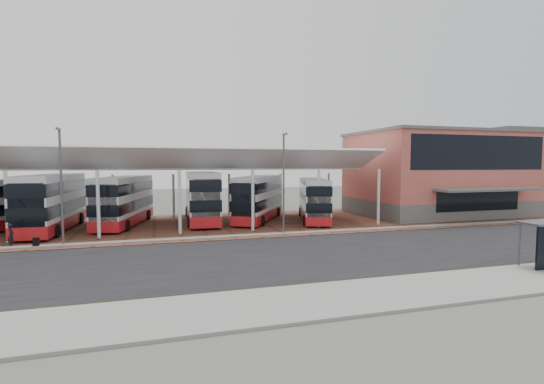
{
  "coord_description": "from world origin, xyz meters",
  "views": [
    {
      "loc": [
        -7.83,
        -23.53,
        5.62
      ],
      "look_at": [
        1.3,
        7.19,
        3.38
      ],
      "focal_mm": 26.0,
      "sensor_mm": 36.0,
      "label": 1
    }
  ],
  "objects_px": {
    "terminal": "(438,173)",
    "bus_5": "(314,200)",
    "pedestrian": "(11,235)",
    "bus_1": "(52,203)",
    "bus_0": "(0,205)",
    "bus_2": "(124,201)",
    "bus_4": "(259,198)",
    "bus_3": "(202,197)"
  },
  "relations": [
    {
      "from": "bus_3",
      "to": "bus_5",
      "type": "distance_m",
      "value": 11.07
    },
    {
      "from": "terminal",
      "to": "bus_4",
      "type": "xyz_separation_m",
      "value": [
        -20.99,
        0.25,
        -2.41
      ]
    },
    {
      "from": "bus_0",
      "to": "bus_1",
      "type": "distance_m",
      "value": 4.46
    },
    {
      "from": "bus_5",
      "to": "terminal",
      "type": "bearing_deg",
      "value": 22.17
    },
    {
      "from": "bus_1",
      "to": "bus_3",
      "type": "xyz_separation_m",
      "value": [
        12.65,
        1.89,
        0.05
      ]
    },
    {
      "from": "bus_0",
      "to": "bus_5",
      "type": "xyz_separation_m",
      "value": [
        27.66,
        -2.02,
        -0.09
      ]
    },
    {
      "from": "terminal",
      "to": "bus_3",
      "type": "relative_size",
      "value": 1.55
    },
    {
      "from": "bus_1",
      "to": "bus_2",
      "type": "bearing_deg",
      "value": 18.62
    },
    {
      "from": "bus_0",
      "to": "bus_1",
      "type": "relative_size",
      "value": 0.91
    },
    {
      "from": "terminal",
      "to": "pedestrian",
      "type": "xyz_separation_m",
      "value": [
        -40.26,
        -7.22,
        -3.81
      ]
    },
    {
      "from": "terminal",
      "to": "bus_3",
      "type": "xyz_separation_m",
      "value": [
        -26.52,
        1.27,
        -2.2
      ]
    },
    {
      "from": "terminal",
      "to": "bus_0",
      "type": "xyz_separation_m",
      "value": [
        -43.44,
        0.66,
        -2.46
      ]
    },
    {
      "from": "bus_2",
      "to": "bus_4",
      "type": "relative_size",
      "value": 1.05
    },
    {
      "from": "terminal",
      "to": "bus_5",
      "type": "relative_size",
      "value": 1.8
    },
    {
      "from": "terminal",
      "to": "bus_1",
      "type": "height_order",
      "value": "terminal"
    },
    {
      "from": "terminal",
      "to": "bus_2",
      "type": "distance_m",
      "value": 33.68
    },
    {
      "from": "bus_2",
      "to": "bus_3",
      "type": "relative_size",
      "value": 0.94
    },
    {
      "from": "bus_0",
      "to": "bus_3",
      "type": "relative_size",
      "value": 0.89
    },
    {
      "from": "bus_0",
      "to": "bus_2",
      "type": "xyz_separation_m",
      "value": [
        9.85,
        0.19,
        0.08
      ]
    },
    {
      "from": "terminal",
      "to": "bus_3",
      "type": "bearing_deg",
      "value": 177.25
    },
    {
      "from": "bus_1",
      "to": "bus_3",
      "type": "height_order",
      "value": "bus_3"
    },
    {
      "from": "pedestrian",
      "to": "bus_4",
      "type": "bearing_deg",
      "value": -69.73
    },
    {
      "from": "terminal",
      "to": "bus_4",
      "type": "relative_size",
      "value": 1.75
    },
    {
      "from": "bus_1",
      "to": "bus_3",
      "type": "distance_m",
      "value": 12.79
    },
    {
      "from": "bus_0",
      "to": "bus_4",
      "type": "distance_m",
      "value": 22.46
    },
    {
      "from": "bus_0",
      "to": "bus_1",
      "type": "bearing_deg",
      "value": 5.35
    },
    {
      "from": "bus_4",
      "to": "pedestrian",
      "type": "distance_m",
      "value": 20.72
    },
    {
      "from": "terminal",
      "to": "bus_1",
      "type": "distance_m",
      "value": 39.24
    },
    {
      "from": "bus_1",
      "to": "bus_4",
      "type": "distance_m",
      "value": 18.21
    },
    {
      "from": "bus_4",
      "to": "bus_5",
      "type": "height_order",
      "value": "bus_4"
    },
    {
      "from": "bus_2",
      "to": "bus_3",
      "type": "xyz_separation_m",
      "value": [
        7.07,
        0.42,
        0.18
      ]
    },
    {
      "from": "bus_1",
      "to": "terminal",
      "type": "bearing_deg",
      "value": 4.75
    },
    {
      "from": "pedestrian",
      "to": "bus_5",
      "type": "bearing_deg",
      "value": -77.44
    },
    {
      "from": "bus_1",
      "to": "bus_4",
      "type": "relative_size",
      "value": 1.1
    },
    {
      "from": "bus_1",
      "to": "bus_2",
      "type": "height_order",
      "value": "bus_1"
    },
    {
      "from": "bus_0",
      "to": "pedestrian",
      "type": "relative_size",
      "value": 6.68
    },
    {
      "from": "bus_0",
      "to": "bus_2",
      "type": "bearing_deg",
      "value": 23.17
    },
    {
      "from": "pedestrian",
      "to": "bus_0",
      "type": "bearing_deg",
      "value": 21.05
    },
    {
      "from": "terminal",
      "to": "bus_0",
      "type": "height_order",
      "value": "terminal"
    },
    {
      "from": "bus_2",
      "to": "terminal",
      "type": "bearing_deg",
      "value": 11.92
    },
    {
      "from": "bus_1",
      "to": "bus_5",
      "type": "height_order",
      "value": "bus_1"
    },
    {
      "from": "pedestrian",
      "to": "bus_3",
      "type": "bearing_deg",
      "value": -59.18
    }
  ]
}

